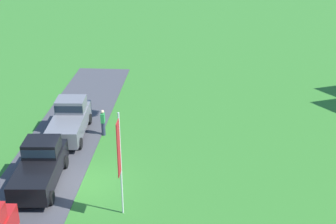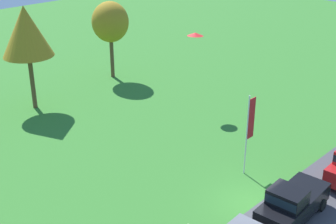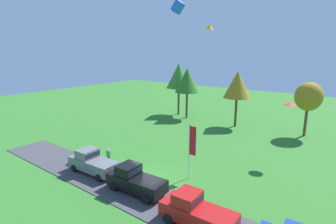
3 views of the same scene
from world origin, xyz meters
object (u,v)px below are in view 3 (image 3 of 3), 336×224
tree_center_back (187,81)px  tree_far_right (237,85)px  tree_lone_near (179,76)px  car_pickup_near_entrance (92,162)px  tree_left_of_center (309,97)px  kite_box_trailing_tail (178,7)px  car_pickup_mid_row (195,210)px  kite_delta_near_flag (290,104)px  car_pickup_far_end (134,179)px  kite_delta_mid_center (210,26)px  person_on_lawn (109,157)px  flag_banner (191,144)px

tree_center_back → tree_far_right: bearing=1.1°
tree_lone_near → tree_far_right: size_ratio=1.09×
car_pickup_near_entrance → tree_center_back: (-4.38, 22.74, 5.30)m
tree_left_of_center → kite_box_trailing_tail: 20.39m
car_pickup_near_entrance → car_pickup_mid_row: size_ratio=1.00×
kite_delta_near_flag → car_pickup_far_end: bearing=-120.2°
tree_center_back → kite_delta_mid_center: 17.57m
car_pickup_near_entrance → car_pickup_mid_row: (11.67, -0.75, 0.00)m
tree_far_right → kite_box_trailing_tail: bearing=-110.9°
car_pickup_near_entrance → car_pickup_mid_row: same height
car_pickup_near_entrance → car_pickup_far_end: 5.56m
kite_delta_near_flag → kite_box_trailing_tail: (-13.10, -0.78, 10.15)m
kite_box_trailing_tail → car_pickup_far_end: bearing=-68.9°
person_on_lawn → kite_box_trailing_tail: size_ratio=1.30×
car_pickup_near_entrance → tree_lone_near: size_ratio=0.56×
car_pickup_near_entrance → kite_box_trailing_tail: (0.51, 12.96, 15.11)m
flag_banner → car_pickup_near_entrance: bearing=-150.9°
car_pickup_near_entrance → tree_lone_near: 25.82m
car_pickup_near_entrance → tree_left_of_center: size_ratio=0.70×
car_pickup_mid_row → person_on_lawn: bearing=166.7°
tree_center_back → flag_banner: bearing=-55.8°
kite_delta_mid_center → tree_left_of_center: bearing=61.1°
flag_banner → person_on_lawn: bearing=-163.4°
car_pickup_far_end → tree_left_of_center: 25.91m
kite_delta_near_flag → kite_box_trailing_tail: size_ratio=0.98×
tree_center_back → kite_box_trailing_tail: kite_box_trailing_tail is taller
flag_banner → kite_delta_mid_center: bearing=107.7°
kite_delta_mid_center → flag_banner: bearing=-72.3°
tree_lone_near → kite_delta_near_flag: 23.15m
kite_delta_near_flag → kite_box_trailing_tail: 16.59m
person_on_lawn → flag_banner: (8.13, 2.43, 2.40)m
tree_left_of_center → kite_delta_near_flag: 10.46m
person_on_lawn → tree_center_back: 21.85m
tree_center_back → kite_box_trailing_tail: (4.89, -9.78, 9.81)m
tree_center_back → flag_banner: (12.42, -18.27, -3.12)m
tree_far_right → tree_left_of_center: bearing=7.7°
car_pickup_near_entrance → kite_box_trailing_tail: 19.91m
tree_center_back → tree_lone_near: bearing=152.2°
car_pickup_mid_row → tree_lone_near: bearing=126.9°
tree_center_back → kite_delta_mid_center: kite_delta_mid_center is taller
tree_center_back → person_on_lawn: bearing=-78.3°
car_pickup_far_end → flag_banner: size_ratio=0.99×
car_pickup_near_entrance → tree_far_right: 23.89m
car_pickup_far_end → kite_delta_near_flag: bearing=59.8°
person_on_lawn → tree_left_of_center: bearing=58.2°
tree_lone_near → tree_center_back: tree_lone_near is taller
tree_left_of_center → kite_delta_near_flag: bearing=-90.0°
person_on_lawn → kite_delta_mid_center: 16.48m
car_pickup_mid_row → tree_center_back: size_ratio=0.60×
tree_lone_near → tree_left_of_center: 20.72m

